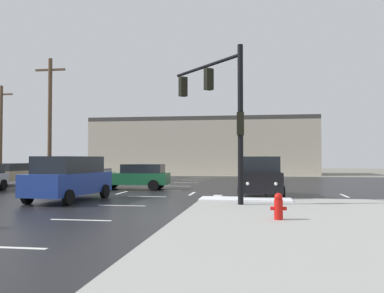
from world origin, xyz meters
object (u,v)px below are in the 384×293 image
(sedan_green, at_px, (135,176))
(utility_pole_distant, at_px, (1,130))
(traffic_signal_mast, at_px, (221,102))
(sedan_navy, at_px, (76,175))
(utility_pole_far, at_px, (50,119))
(sedan_grey, at_px, (83,170))
(suv_black, at_px, (260,176))
(fire_hydrant, at_px, (278,206))
(sedan_tan, at_px, (5,174))
(suv_blue, at_px, (69,177))

(sedan_green, relative_size, utility_pole_distant, 0.53)
(traffic_signal_mast, distance_m, sedan_navy, 13.40)
(sedan_navy, height_order, utility_pole_distant, utility_pole_distant)
(sedan_green, xyz_separation_m, utility_pole_far, (-6.89, 2.16, 3.87))
(sedan_grey, relative_size, suv_black, 0.94)
(fire_hydrant, height_order, utility_pole_far, utility_pole_far)
(sedan_grey, xyz_separation_m, sedan_navy, (4.02, -10.34, 0.00))
(sedan_tan, relative_size, utility_pole_far, 0.50)
(sedan_grey, xyz_separation_m, sedan_tan, (-2.04, -8.77, 0.00))
(suv_black, bearing_deg, sedan_green, -117.63)
(sedan_grey, relative_size, suv_blue, 0.92)
(fire_hydrant, xyz_separation_m, utility_pole_distant, (-23.81, 22.04, 4.00))
(sedan_tan, relative_size, suv_black, 0.93)
(suv_blue, relative_size, suv_black, 1.02)
(fire_hydrant, relative_size, suv_blue, 0.16)
(fire_hydrant, bearing_deg, utility_pole_far, 136.07)
(suv_blue, bearing_deg, utility_pole_far, 38.26)
(suv_blue, bearing_deg, fire_hydrant, -113.72)
(suv_black, distance_m, utility_pole_far, 16.06)
(suv_blue, bearing_deg, traffic_signal_mast, -86.63)
(suv_black, bearing_deg, utility_pole_far, -113.69)
(suv_blue, xyz_separation_m, suv_black, (8.62, 3.39, 0.00))
(sedan_tan, bearing_deg, utility_pole_distant, -144.46)
(sedan_tan, xyz_separation_m, suv_black, (17.88, -5.88, 0.24))
(fire_hydrant, height_order, utility_pole_distant, utility_pole_distant)
(sedan_tan, distance_m, sedan_navy, 6.26)
(sedan_green, height_order, suv_blue, suv_blue)
(sedan_grey, bearing_deg, utility_pole_distant, -169.64)
(sedan_tan, bearing_deg, traffic_signal_mast, 59.34)
(suv_black, bearing_deg, fire_hydrant, 1.49)
(sedan_navy, bearing_deg, utility_pole_far, 150.49)
(utility_pole_distant, bearing_deg, fire_hydrant, -42.79)
(suv_black, bearing_deg, sedan_tan, -109.83)
(sedan_green, xyz_separation_m, sedan_navy, (-4.22, 0.60, 0.00))
(fire_hydrant, distance_m, utility_pole_far, 21.20)
(sedan_green, bearing_deg, traffic_signal_mast, 127.01)
(traffic_signal_mast, xyz_separation_m, sedan_navy, (-10.17, 8.00, -3.50))
(suv_black, bearing_deg, suv_blue, -70.19)
(sedan_tan, bearing_deg, fire_hydrant, 51.70)
(traffic_signal_mast, bearing_deg, sedan_grey, -2.98)
(sedan_grey, bearing_deg, sedan_tan, -101.43)
(sedan_green, bearing_deg, sedan_navy, -9.88)
(sedan_tan, xyz_separation_m, sedan_navy, (6.06, -1.57, 0.00))
(utility_pole_far, xyz_separation_m, utility_pole_distant, (-8.85, 7.62, -0.18))
(fire_hydrant, xyz_separation_m, utility_pole_far, (-14.97, 14.42, 4.18))
(sedan_tan, bearing_deg, sedan_grey, 166.81)
(fire_hydrant, relative_size, sedan_tan, 0.17)
(traffic_signal_mast, bearing_deg, utility_pole_far, 12.61)
(sedan_green, relative_size, utility_pole_far, 0.51)
(traffic_signal_mast, bearing_deg, fire_hydrant, 162.92)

